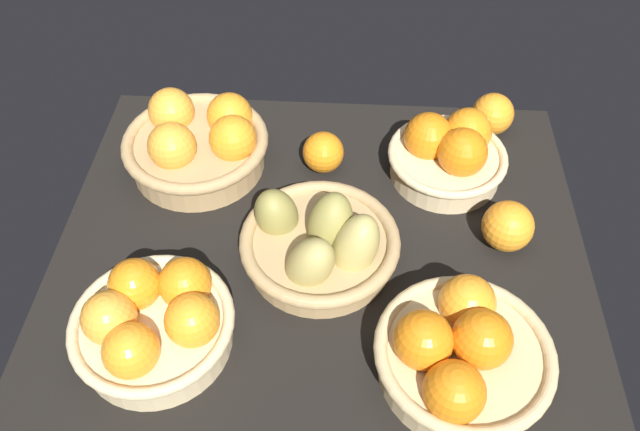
{
  "coord_description": "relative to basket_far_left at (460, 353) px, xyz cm",
  "views": [
    {
      "loc": [
        -3.6,
        62.9,
        82.13
      ],
      "look_at": [
        0.28,
        -2.93,
        7.0
      ],
      "focal_mm": 35.61,
      "sensor_mm": 36.0,
      "label": 1
    }
  ],
  "objects": [
    {
      "name": "basket_far_left",
      "position": [
        0.0,
        0.0,
        0.0
      ],
      "size": [
        23.86,
        23.86,
        11.82
      ],
      "color": "tan",
      "rests_on": "market_tray"
    },
    {
      "name": "loose_orange_front_gap",
      "position": [
        -9.44,
        -23.09,
        -0.74
      ],
      "size": [
        8.06,
        8.06,
        8.06
      ],
      "primitive_type": "sphere",
      "color": "orange",
      "rests_on": "market_tray"
    },
    {
      "name": "basket_center_pears",
      "position": [
        19.53,
        -17.99,
        -0.74
      ],
      "size": [
        24.76,
        24.59,
        13.58
      ],
      "color": "tan",
      "rests_on": "market_tray"
    },
    {
      "name": "basket_near_left",
      "position": [
        -1.45,
        -38.71,
        -0.19
      ],
      "size": [
        20.44,
        20.44,
        11.41
      ],
      "color": "#D3BC8C",
      "rests_on": "market_tray"
    },
    {
      "name": "basket_far_right",
      "position": [
        41.37,
        -2.33,
        0.0
      ],
      "size": [
        22.53,
        22.53,
        10.9
      ],
      "color": "#D3BC8C",
      "rests_on": "market_tray"
    },
    {
      "name": "loose_orange_side_gap",
      "position": [
        20.15,
        -38.57,
        -1.15
      ],
      "size": [
        7.24,
        7.24,
        7.24
      ],
      "primitive_type": "sphere",
      "color": "orange",
      "rests_on": "market_tray"
    },
    {
      "name": "basket_near_right",
      "position": [
        41.89,
        -38.52,
        0.09
      ],
      "size": [
        25.23,
        25.23,
        11.74
      ],
      "color": "tan",
      "rests_on": "market_tray"
    },
    {
      "name": "market_tray",
      "position": [
        19.56,
        -20.67,
        -6.27
      ],
      "size": [
        84.0,
        72.0,
        3.0
      ],
      "primitive_type": "cube",
      "color": "black",
      "rests_on": "ground"
    },
    {
      "name": "loose_orange_back_gap",
      "position": [
        -10.4,
        -50.38,
        -0.9
      ],
      "size": [
        7.73,
        7.73,
        7.73
      ],
      "primitive_type": "sphere",
      "color": "orange",
      "rests_on": "market_tray"
    }
  ]
}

